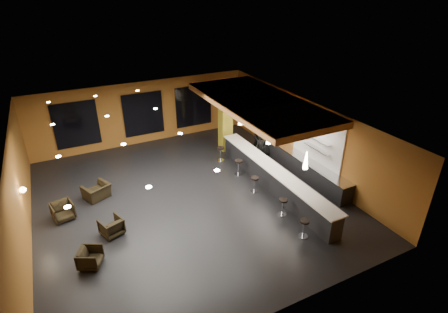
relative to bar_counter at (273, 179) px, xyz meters
name	(u,v)px	position (x,y,z in m)	size (l,w,h in m)	color
floor	(188,199)	(-3.65, 1.00, -0.55)	(12.00, 13.00, 0.10)	black
ceiling	(183,120)	(-3.65, 1.00, 3.05)	(12.00, 13.00, 0.10)	black
wall_back	(143,113)	(-3.65, 7.55, 1.25)	(12.00, 0.10, 3.50)	#945B21
wall_front	(278,268)	(-3.65, -5.55, 1.25)	(12.00, 0.10, 3.50)	#945B21
wall_left	(17,199)	(-9.70, 1.00, 1.25)	(0.10, 13.00, 3.50)	#945B21
wall_right	(305,135)	(2.40, 1.00, 1.25)	(0.10, 13.00, 3.50)	#945B21
wood_soffit	(258,103)	(0.35, 2.00, 2.86)	(3.60, 8.00, 0.28)	#B87135
window_left	(76,125)	(-7.15, 7.44, 1.20)	(2.20, 0.06, 2.40)	black
window_center	(143,114)	(-3.65, 7.44, 1.20)	(2.20, 0.06, 2.40)	black
window_right	(194,106)	(-0.65, 7.44, 1.20)	(2.20, 0.06, 2.40)	black
tile_backsplash	(318,138)	(2.31, 0.00, 1.50)	(0.06, 3.20, 2.40)	white
bar_counter	(273,179)	(0.00, 0.00, 0.00)	(0.60, 8.00, 1.00)	black
bar_top	(273,168)	(0.00, 0.00, 0.52)	(0.78, 8.10, 0.05)	white
prep_counter	(302,166)	(2.00, 0.50, -0.07)	(0.70, 6.00, 0.86)	black
prep_top	(303,157)	(2.00, 0.50, 0.39)	(0.72, 6.00, 0.03)	silver
wall_shelf_lower	(317,148)	(2.17, -0.20, 1.10)	(0.30, 1.50, 0.03)	silver
wall_shelf_upper	(318,139)	(2.17, -0.20, 1.55)	(0.30, 1.50, 0.03)	silver
column	(225,119)	(0.00, 4.60, 1.25)	(0.60, 0.60, 3.50)	#A39324
wall_sconce	(23,190)	(-9.53, 1.50, 1.30)	(0.22, 0.22, 0.22)	#FFE5B2
pendant_0	(306,160)	(0.00, -2.00, 1.85)	(0.20, 0.20, 0.70)	white
pendant_1	(269,136)	(0.00, 0.50, 1.85)	(0.20, 0.20, 0.70)	white
pendant_2	(240,118)	(0.00, 3.00, 1.85)	(0.20, 0.20, 0.70)	white
staff_a	(261,149)	(0.78, 2.23, 0.32)	(0.60, 0.39, 1.64)	black
staff_b	(259,138)	(1.49, 3.50, 0.27)	(0.75, 0.59, 1.55)	black
staff_c	(267,140)	(1.60, 2.92, 0.39)	(0.87, 0.57, 1.78)	black
armchair_a	(90,258)	(-7.91, -1.28, -0.18)	(0.68, 0.70, 0.64)	black
armchair_b	(111,227)	(-6.99, 0.02, -0.16)	(0.72, 0.74, 0.67)	black
armchair_c	(63,211)	(-8.48, 1.81, -0.15)	(0.76, 0.78, 0.71)	black
armchair_d	(97,191)	(-7.09, 2.73, -0.17)	(1.00, 0.87, 0.65)	black
bar_stool_0	(304,226)	(-0.83, -3.25, -0.04)	(0.37, 0.37, 0.72)	silver
bar_stool_1	(283,205)	(-0.73, -1.81, -0.04)	(0.36, 0.36, 0.72)	silver
bar_stool_2	(255,183)	(-0.85, 0.13, -0.04)	(0.37, 0.37, 0.72)	silver
bar_stool_3	(239,165)	(-0.74, 1.77, -0.01)	(0.39, 0.39, 0.77)	silver
bar_stool_4	(221,152)	(-0.85, 3.46, -0.02)	(0.38, 0.38, 0.76)	silver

